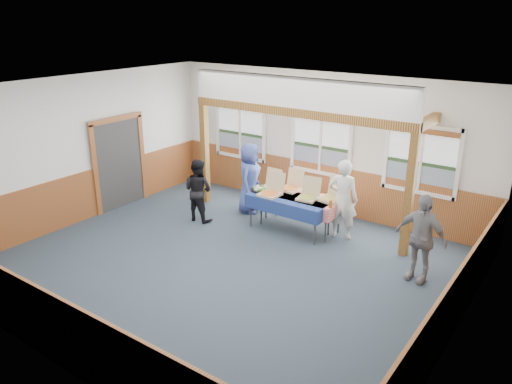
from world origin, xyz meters
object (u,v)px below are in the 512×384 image
Objects in this scene: woman_white at (343,199)px; woman_black at (198,190)px; table_right at (300,198)px; man_blue at (249,178)px; table_left at (289,200)px; person_grey at (421,238)px.

woman_white reaches higher than woman_black.
table_right is 1.17× the size of man_blue.
person_grey is (2.92, -0.46, 0.09)m from table_left.
woman_black is (-2.09, -0.89, 0.01)m from table_right.
person_grey is at bearing -26.47° from table_left.
woman_white reaches higher than person_grey.
table_right is at bearing 176.02° from person_grey.
woman_white is 1.06× the size of person_grey.
man_blue is at bearing 151.60° from table_right.
table_left is 1.21× the size of person_grey.
table_left is 1.14× the size of woman_white.
woman_white is (1.06, 0.34, 0.14)m from table_left.
table_right is (0.12, 0.22, -0.00)m from table_left.
woman_white is (0.94, 0.12, 0.14)m from table_right.
man_blue is at bearing -13.07° from woman_white.
man_blue is at bearing 145.22° from table_left.
man_blue reaches higher than table_right.
table_left is at bearing -179.19° from person_grey.
table_left is 2.07m from woman_black.
man_blue reaches higher than person_grey.
table_left is 1.00× the size of table_right.
woman_black is at bearing -167.87° from person_grey.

